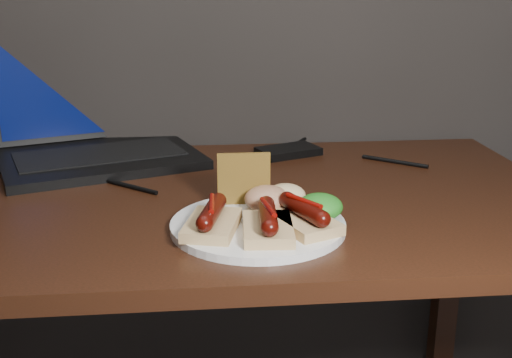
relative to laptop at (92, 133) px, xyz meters
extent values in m
cube|color=#36170D|center=(0.17, -0.28, -0.07)|extent=(1.40, 0.70, 0.03)
cube|color=#36170D|center=(0.82, 0.02, -0.44)|extent=(0.05, 0.05, 0.72)
cube|color=black|center=(0.02, -0.06, -0.04)|extent=(0.46, 0.40, 0.02)
cube|color=black|center=(0.02, -0.06, -0.03)|extent=(0.36, 0.26, 0.00)
cube|color=black|center=(-0.04, 0.11, 0.08)|extent=(0.39, 0.22, 0.23)
cube|color=#06093F|center=(-0.04, 0.11, 0.08)|extent=(0.35, 0.19, 0.20)
cube|color=black|center=(0.41, -0.03, -0.04)|extent=(0.15, 0.12, 0.02)
cylinder|color=black|center=(0.08, -0.22, -0.05)|extent=(0.14, 0.12, 0.01)
cylinder|color=black|center=(0.42, 0.00, -0.05)|extent=(0.12, 0.20, 0.01)
cylinder|color=black|center=(0.62, -0.12, -0.05)|extent=(0.11, 0.09, 0.01)
cylinder|color=silver|center=(0.31, -0.45, -0.04)|extent=(0.30, 0.30, 0.01)
cube|color=#D6C07E|center=(0.24, -0.48, -0.03)|extent=(0.10, 0.13, 0.02)
cylinder|color=#460704|center=(0.24, -0.48, -0.01)|extent=(0.05, 0.10, 0.02)
sphere|color=#460704|center=(0.23, -0.52, -0.01)|extent=(0.03, 0.02, 0.02)
sphere|color=#460704|center=(0.25, -0.43, -0.01)|extent=(0.02, 0.02, 0.02)
cylinder|color=#620804|center=(0.24, -0.48, 0.00)|extent=(0.01, 0.07, 0.01)
cube|color=#D6C07E|center=(0.32, -0.50, -0.03)|extent=(0.08, 0.12, 0.02)
cylinder|color=#460704|center=(0.32, -0.50, -0.01)|extent=(0.03, 0.10, 0.02)
sphere|color=#460704|center=(0.31, -0.55, -0.01)|extent=(0.03, 0.02, 0.02)
sphere|color=#460704|center=(0.32, -0.45, -0.01)|extent=(0.03, 0.02, 0.02)
cylinder|color=#620804|center=(0.32, -0.50, 0.00)|extent=(0.02, 0.07, 0.01)
cube|color=#D6C07E|center=(0.37, -0.48, -0.03)|extent=(0.11, 0.13, 0.02)
cylinder|color=#460704|center=(0.37, -0.48, -0.01)|extent=(0.06, 0.10, 0.02)
sphere|color=#460704|center=(0.39, -0.52, -0.01)|extent=(0.03, 0.02, 0.02)
sphere|color=#460704|center=(0.35, -0.43, -0.01)|extent=(0.03, 0.02, 0.02)
cylinder|color=#620804|center=(0.37, -0.48, 0.00)|extent=(0.05, 0.06, 0.01)
cube|color=olive|center=(0.29, -0.37, 0.00)|extent=(0.09, 0.01, 0.08)
ellipsoid|color=#1A5210|center=(0.40, -0.44, -0.02)|extent=(0.07, 0.07, 0.04)
ellipsoid|color=maroon|center=(0.33, -0.40, -0.02)|extent=(0.07, 0.07, 0.04)
ellipsoid|color=beige|center=(0.36, -0.38, -0.02)|extent=(0.06, 0.06, 0.04)
camera|label=1|loc=(0.22, -1.34, 0.31)|focal=45.00mm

